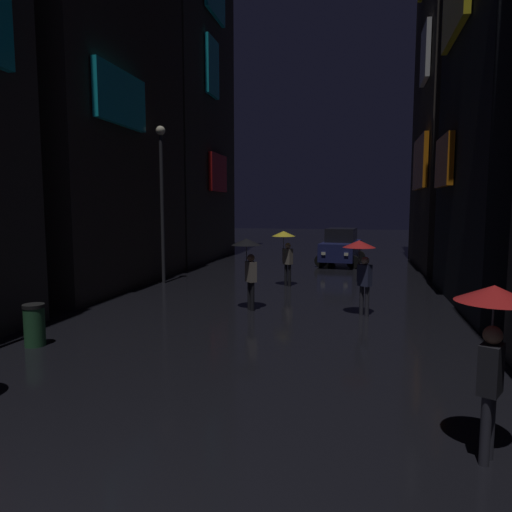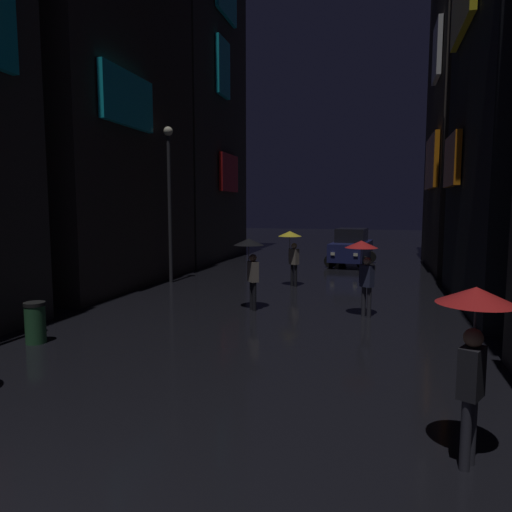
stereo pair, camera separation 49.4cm
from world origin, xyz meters
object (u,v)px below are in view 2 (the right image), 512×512
(pedestrian_foreground_right_yellow, at_px, (291,243))
(trash_bin, at_px, (35,323))
(pedestrian_near_crossing_red, at_px, (363,257))
(streetlamp_left_far, at_px, (169,188))
(pedestrian_foreground_left_black, at_px, (250,254))
(car_distant, at_px, (351,247))
(pedestrian_far_right_red, at_px, (474,326))

(pedestrian_foreground_right_yellow, distance_m, trash_bin, 9.78)
(pedestrian_near_crossing_red, distance_m, streetlamp_left_far, 8.85)
(pedestrian_foreground_left_black, distance_m, trash_bin, 5.96)
(pedestrian_foreground_left_black, relative_size, car_distant, 0.49)
(pedestrian_foreground_left_black, height_order, trash_bin, pedestrian_foreground_left_black)
(trash_bin, bearing_deg, pedestrian_far_right_red, -17.46)
(pedestrian_foreground_left_black, height_order, pedestrian_foreground_right_yellow, same)
(pedestrian_foreground_left_black, distance_m, streetlamp_left_far, 6.24)
(pedestrian_foreground_right_yellow, xyz_separation_m, streetlamp_left_far, (-4.84, -0.43, 2.13))
(pedestrian_near_crossing_red, distance_m, pedestrian_foreground_right_yellow, 5.15)
(pedestrian_far_right_red, xyz_separation_m, car_distant, (-2.49, 18.53, -0.74))
(car_distant, relative_size, trash_bin, 4.61)
(pedestrian_far_right_red, bearing_deg, pedestrian_foreground_left_black, 123.60)
(car_distant, bearing_deg, pedestrian_near_crossing_red, -85.08)
(pedestrian_foreground_right_yellow, distance_m, streetlamp_left_far, 5.30)
(pedestrian_far_right_red, bearing_deg, trash_bin, 162.54)
(pedestrian_foreground_right_yellow, relative_size, streetlamp_left_far, 0.34)
(pedestrian_foreground_right_yellow, xyz_separation_m, trash_bin, (-4.14, -8.78, -1.20))
(pedestrian_near_crossing_red, relative_size, car_distant, 0.49)
(car_distant, bearing_deg, pedestrian_far_right_red, -82.34)
(car_distant, bearing_deg, streetlamp_left_far, -131.65)
(streetlamp_left_far, height_order, trash_bin, streetlamp_left_far)
(pedestrian_foreground_right_yellow, height_order, car_distant, pedestrian_foreground_right_yellow)
(streetlamp_left_far, distance_m, trash_bin, 9.01)
(streetlamp_left_far, bearing_deg, pedestrian_foreground_right_yellow, 5.10)
(pedestrian_foreground_right_yellow, bearing_deg, trash_bin, -115.23)
(pedestrian_foreground_right_yellow, bearing_deg, pedestrian_near_crossing_red, -56.63)
(pedestrian_foreground_left_black, xyz_separation_m, streetlamp_left_far, (-4.42, 3.86, 2.13))
(pedestrian_foreground_right_yellow, relative_size, trash_bin, 2.28)
(car_distant, bearing_deg, trash_bin, -110.68)
(pedestrian_near_crossing_red, bearing_deg, pedestrian_foreground_right_yellow, 123.37)
(pedestrian_near_crossing_red, relative_size, pedestrian_foreground_right_yellow, 1.00)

